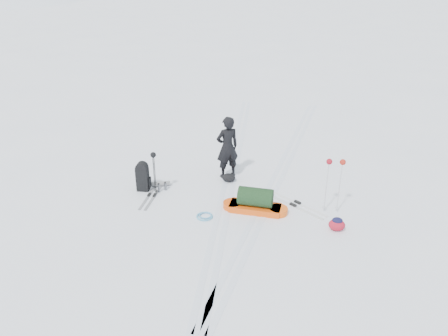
{
  "coord_description": "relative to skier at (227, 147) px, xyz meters",
  "views": [
    {
      "loc": [
        1.83,
        -10.38,
        5.94
      ],
      "look_at": [
        -0.04,
        -0.1,
        0.95
      ],
      "focal_mm": 35.0,
      "sensor_mm": 36.0,
      "label": 1
    }
  ],
  "objects": [
    {
      "name": "ski_tracks",
      "position": [
        0.8,
        -0.43,
        -0.95
      ],
      "size": [
        3.38,
        17.97,
        0.01
      ],
      "color": "silver",
      "rests_on": "ground"
    },
    {
      "name": "touring_skis_grey",
      "position": [
        -1.86,
        -1.58,
        -0.94
      ],
      "size": [
        0.23,
        1.58,
        0.06
      ],
      "rotation": [
        0.0,
        0.0,
        1.57
      ],
      "color": "#979AA0",
      "rests_on": "ground"
    },
    {
      "name": "skier",
      "position": [
        0.0,
        0.0,
        0.0
      ],
      "size": [
        0.83,
        0.77,
        1.9
      ],
      "primitive_type": "imported",
      "rotation": [
        0.0,
        0.0,
        3.73
      ],
      "color": "black",
      "rests_on": "ground"
    },
    {
      "name": "touring_skis_white",
      "position": [
        2.09,
        -1.36,
        -0.94
      ],
      "size": [
        1.72,
        1.36,
        0.07
      ],
      "rotation": [
        0.0,
        0.0,
        -0.63
      ],
      "color": "silver",
      "rests_on": "ground"
    },
    {
      "name": "pulk_sled",
      "position": [
        1.06,
        -1.85,
        -0.7
      ],
      "size": [
        1.74,
        0.64,
        0.65
      ],
      "rotation": [
        0.0,
        0.0,
        -0.06
      ],
      "color": "#E74D0D",
      "rests_on": "ground"
    },
    {
      "name": "thermos_pair",
      "position": [
        -1.66,
        -1.25,
        -0.82
      ],
      "size": [
        0.22,
        0.21,
        0.27
      ],
      "rotation": [
        0.0,
        0.0,
        -0.02
      ],
      "color": "slate",
      "rests_on": "ground"
    },
    {
      "name": "stuff_sack",
      "position": [
        0.1,
        -0.33,
        -0.83
      ],
      "size": [
        0.47,
        0.41,
        0.25
      ],
      "rotation": [
        0.0,
        0.0,
        0.32
      ],
      "color": "black",
      "rests_on": "ground"
    },
    {
      "name": "small_daypack",
      "position": [
        3.11,
        -2.4,
        -0.79
      ],
      "size": [
        0.5,
        0.48,
        0.34
      ],
      "rotation": [
        0.0,
        0.0,
        -0.67
      ],
      "color": "maroon",
      "rests_on": "ground"
    },
    {
      "name": "ground",
      "position": [
        0.19,
        -1.3,
        -0.95
      ],
      "size": [
        200.0,
        200.0,
        0.0
      ],
      "primitive_type": "plane",
      "color": "white",
      "rests_on": "ground"
    },
    {
      "name": "expedition_rucksack",
      "position": [
        -2.15,
        -1.25,
        -0.55
      ],
      "size": [
        0.87,
        0.61,
        0.87
      ],
      "rotation": [
        0.0,
        0.0,
        0.07
      ],
      "color": "black",
      "rests_on": "ground"
    },
    {
      "name": "rope_coil",
      "position": [
        -0.16,
        -2.39,
        -0.93
      ],
      "size": [
        0.45,
        0.45,
        0.05
      ],
      "rotation": [
        0.0,
        0.0,
        0.05
      ],
      "color": "#509EC3",
      "rests_on": "ground"
    },
    {
      "name": "ski_poles_silver",
      "position": [
        3.0,
        -1.54,
        0.3
      ],
      "size": [
        0.48,
        0.18,
        1.5
      ],
      "rotation": [
        0.0,
        0.0,
        0.26
      ],
      "color": "silver",
      "rests_on": "ground"
    },
    {
      "name": "ski_poles_black",
      "position": [
        -1.79,
        -1.42,
        0.08
      ],
      "size": [
        0.16,
        0.16,
        1.26
      ],
      "rotation": [
        0.0,
        0.0,
        0.13
      ],
      "color": "black",
      "rests_on": "ground"
    }
  ]
}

